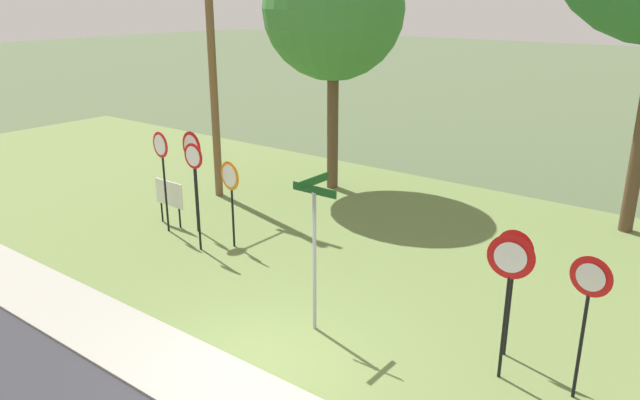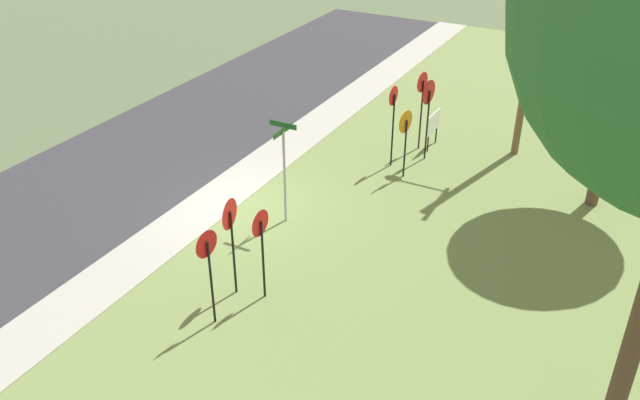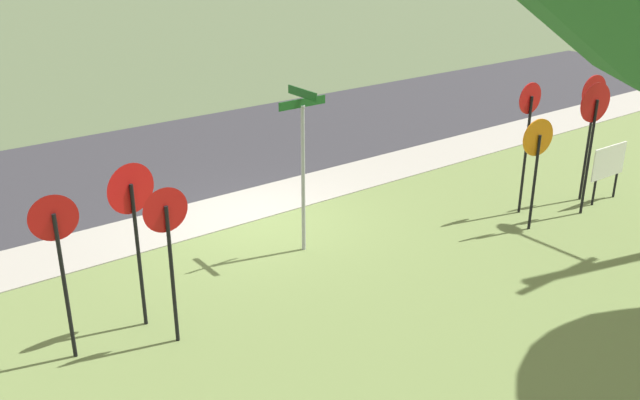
{
  "view_description": "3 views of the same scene",
  "coord_description": "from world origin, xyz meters",
  "px_view_note": "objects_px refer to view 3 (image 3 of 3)",
  "views": [
    {
      "loc": [
        6.34,
        -6.41,
        6.05
      ],
      "look_at": [
        -1.31,
        3.56,
        1.83
      ],
      "focal_mm": 34.25,
      "sensor_mm": 36.0,
      "label": 1
    },
    {
      "loc": [
        13.81,
        10.15,
        10.0
      ],
      "look_at": [
        0.55,
        3.02,
        1.34
      ],
      "focal_mm": 37.61,
      "sensor_mm": 36.0,
      "label": 2
    },
    {
      "loc": [
        6.75,
        11.08,
        5.72
      ],
      "look_at": [
        0.05,
        2.16,
        1.2
      ],
      "focal_mm": 39.16,
      "sensor_mm": 36.0,
      "label": 3
    }
  ],
  "objects_px": {
    "stop_sign_near_left": "(537,151)",
    "stop_sign_near_right": "(528,122)",
    "yield_sign_near_left": "(57,240)",
    "street_name_post": "(303,157)",
    "stop_sign_far_left": "(592,111)",
    "notice_board": "(609,164)",
    "yield_sign_near_right": "(167,230)",
    "yield_sign_far_left": "(132,206)",
    "stop_sign_far_center": "(593,119)"
  },
  "relations": [
    {
      "from": "stop_sign_far_left",
      "to": "street_name_post",
      "type": "xyz_separation_m",
      "value": [
        6.24,
        -1.57,
        -0.17
      ]
    },
    {
      "from": "stop_sign_near_right",
      "to": "street_name_post",
      "type": "relative_size",
      "value": 0.9
    },
    {
      "from": "stop_sign_near_left",
      "to": "street_name_post",
      "type": "bearing_deg",
      "value": -14.84
    },
    {
      "from": "yield_sign_near_left",
      "to": "yield_sign_near_right",
      "type": "relative_size",
      "value": 1.02
    },
    {
      "from": "stop_sign_far_left",
      "to": "yield_sign_near_left",
      "type": "bearing_deg",
      "value": 3.8
    },
    {
      "from": "stop_sign_near_left",
      "to": "street_name_post",
      "type": "distance_m",
      "value": 4.49
    },
    {
      "from": "yield_sign_near_right",
      "to": "yield_sign_far_left",
      "type": "distance_m",
      "value": 0.74
    },
    {
      "from": "stop_sign_far_left",
      "to": "yield_sign_near_right",
      "type": "bearing_deg",
      "value": 6.23
    },
    {
      "from": "stop_sign_near_left",
      "to": "notice_board",
      "type": "distance_m",
      "value": 2.6
    },
    {
      "from": "yield_sign_far_left",
      "to": "street_name_post",
      "type": "relative_size",
      "value": 0.85
    },
    {
      "from": "yield_sign_near_right",
      "to": "stop_sign_near_right",
      "type": "bearing_deg",
      "value": -177.4
    },
    {
      "from": "stop_sign_near_right",
      "to": "yield_sign_near_right",
      "type": "bearing_deg",
      "value": 2.08
    },
    {
      "from": "stop_sign_far_left",
      "to": "yield_sign_far_left",
      "type": "height_order",
      "value": "stop_sign_far_left"
    },
    {
      "from": "yield_sign_near_left",
      "to": "street_name_post",
      "type": "height_order",
      "value": "street_name_post"
    },
    {
      "from": "stop_sign_far_left",
      "to": "notice_board",
      "type": "xyz_separation_m",
      "value": [
        -0.32,
        0.38,
        -1.12
      ]
    },
    {
      "from": "stop_sign_near_left",
      "to": "stop_sign_near_right",
      "type": "relative_size",
      "value": 0.82
    },
    {
      "from": "street_name_post",
      "to": "notice_board",
      "type": "relative_size",
      "value": 2.4
    },
    {
      "from": "stop_sign_far_left",
      "to": "yield_sign_near_right",
      "type": "height_order",
      "value": "stop_sign_far_left"
    },
    {
      "from": "stop_sign_far_center",
      "to": "notice_board",
      "type": "height_order",
      "value": "stop_sign_far_center"
    },
    {
      "from": "street_name_post",
      "to": "yield_sign_far_left",
      "type": "bearing_deg",
      "value": 10.17
    },
    {
      "from": "stop_sign_near_right",
      "to": "notice_board",
      "type": "bearing_deg",
      "value": 161.56
    },
    {
      "from": "stop_sign_far_left",
      "to": "stop_sign_near_left",
      "type": "bearing_deg",
      "value": 16.14
    },
    {
      "from": "stop_sign_near_right",
      "to": "stop_sign_far_center",
      "type": "height_order",
      "value": "stop_sign_far_center"
    },
    {
      "from": "stop_sign_near_left",
      "to": "notice_board",
      "type": "xyz_separation_m",
      "value": [
        -2.48,
        0.07,
        -0.77
      ]
    },
    {
      "from": "street_name_post",
      "to": "stop_sign_far_center",
      "type": "bearing_deg",
      "value": 160.05
    },
    {
      "from": "stop_sign_far_left",
      "to": "notice_board",
      "type": "distance_m",
      "value": 1.23
    },
    {
      "from": "stop_sign_near_left",
      "to": "yield_sign_near_left",
      "type": "bearing_deg",
      "value": 2.82
    },
    {
      "from": "stop_sign_far_left",
      "to": "yield_sign_far_left",
      "type": "bearing_deg",
      "value": 2.13
    },
    {
      "from": "yield_sign_far_left",
      "to": "street_name_post",
      "type": "xyz_separation_m",
      "value": [
        -3.39,
        -0.6,
        -0.12
      ]
    },
    {
      "from": "stop_sign_near_right",
      "to": "notice_board",
      "type": "height_order",
      "value": "stop_sign_near_right"
    },
    {
      "from": "street_name_post",
      "to": "stop_sign_near_right",
      "type": "bearing_deg",
      "value": 164.99
    },
    {
      "from": "yield_sign_near_right",
      "to": "yield_sign_far_left",
      "type": "relative_size",
      "value": 0.93
    },
    {
      "from": "stop_sign_near_right",
      "to": "street_name_post",
      "type": "bearing_deg",
      "value": -13.45
    },
    {
      "from": "stop_sign_far_left",
      "to": "notice_board",
      "type": "bearing_deg",
      "value": 137.48
    },
    {
      "from": "stop_sign_near_right",
      "to": "stop_sign_far_left",
      "type": "bearing_deg",
      "value": 170.19
    },
    {
      "from": "stop_sign_far_center",
      "to": "yield_sign_near_right",
      "type": "height_order",
      "value": "stop_sign_far_center"
    },
    {
      "from": "yield_sign_near_left",
      "to": "yield_sign_far_left",
      "type": "bearing_deg",
      "value": -162.71
    },
    {
      "from": "stop_sign_far_center",
      "to": "notice_board",
      "type": "xyz_separation_m",
      "value": [
        -0.97,
        -0.08,
        -1.17
      ]
    },
    {
      "from": "stop_sign_near_left",
      "to": "yield_sign_near_right",
      "type": "bearing_deg",
      "value": 5.39
    },
    {
      "from": "stop_sign_far_left",
      "to": "stop_sign_far_center",
      "type": "relative_size",
      "value": 0.99
    },
    {
      "from": "yield_sign_far_left",
      "to": "yield_sign_near_right",
      "type": "bearing_deg",
      "value": 96.05
    },
    {
      "from": "yield_sign_near_left",
      "to": "stop_sign_near_right",
      "type": "bearing_deg",
      "value": -175.46
    },
    {
      "from": "yield_sign_far_left",
      "to": "yield_sign_near_left",
      "type": "bearing_deg",
      "value": 1.17
    },
    {
      "from": "stop_sign_near_right",
      "to": "stop_sign_far_left",
      "type": "relative_size",
      "value": 1.0
    },
    {
      "from": "yield_sign_near_right",
      "to": "yield_sign_near_left",
      "type": "bearing_deg",
      "value": -18.4
    },
    {
      "from": "stop_sign_near_right",
      "to": "yield_sign_near_left",
      "type": "height_order",
      "value": "stop_sign_near_right"
    },
    {
      "from": "stop_sign_far_left",
      "to": "stop_sign_far_center",
      "type": "distance_m",
      "value": 0.81
    },
    {
      "from": "stop_sign_far_center",
      "to": "yield_sign_near_right",
      "type": "bearing_deg",
      "value": 3.14
    },
    {
      "from": "stop_sign_near_right",
      "to": "yield_sign_near_right",
      "type": "height_order",
      "value": "stop_sign_near_right"
    },
    {
      "from": "stop_sign_far_center",
      "to": "yield_sign_near_left",
      "type": "distance_m",
      "value": 10.18
    }
  ]
}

